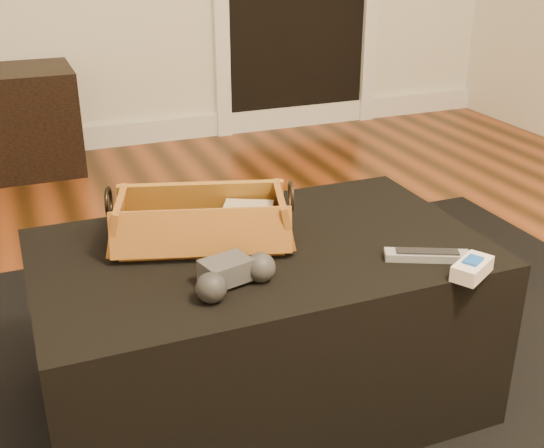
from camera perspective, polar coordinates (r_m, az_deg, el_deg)
name	(u,v)px	position (r m, az deg, el deg)	size (l,w,h in m)	color
baseboard	(68,140)	(3.73, -16.71, 6.72)	(5.00, 0.04, 0.12)	white
area_rug	(269,412)	(1.72, -0.25, -15.48)	(2.60, 2.00, 0.01)	black
ottoman	(261,326)	(1.63, -0.93, -8.55)	(1.00, 0.60, 0.42)	black
tv_remote	(193,235)	(1.53, -6.61, -0.96)	(0.21, 0.05, 0.02)	black
cloth_bundle	(248,217)	(1.57, -1.99, 0.55)	(0.11, 0.08, 0.06)	tan
wicker_basket	(202,223)	(1.53, -5.89, 0.06)	(0.44, 0.31, 0.14)	#915820
game_controller	(232,274)	(1.35, -3.33, -4.24)	(0.19, 0.14, 0.06)	#353538
silver_remote	(427,255)	(1.50, 12.84, -2.56)	(0.18, 0.11, 0.02)	gray
cream_gadget	(472,268)	(1.46, 16.40, -3.57)	(0.12, 0.10, 0.04)	silver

